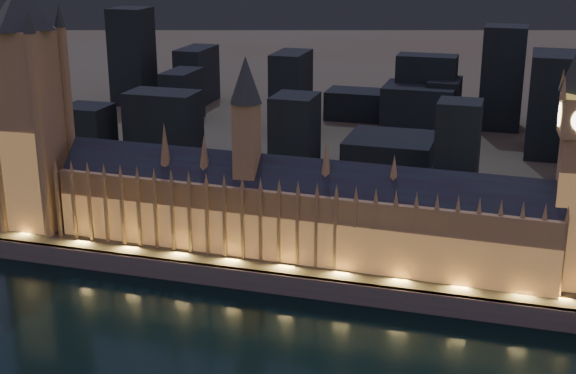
# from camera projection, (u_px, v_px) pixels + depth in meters

# --- Properties ---
(ground_plane) EXTENTS (2000.00, 2000.00, 0.00)m
(ground_plane) POSITION_uv_depth(u_px,v_px,m) (227.00, 342.00, 267.90)
(ground_plane) COLOR black
(ground_plane) RESTS_ON ground
(north_bank) EXTENTS (2000.00, 960.00, 8.00)m
(north_bank) POSITION_uv_depth(u_px,v_px,m) (427.00, 72.00, 740.17)
(north_bank) COLOR brown
(north_bank) RESTS_ON ground
(embankment_wall) EXTENTS (2000.00, 2.50, 8.00)m
(embankment_wall) POSITION_uv_depth(u_px,v_px,m) (265.00, 282.00, 303.99)
(embankment_wall) COLOR #515754
(embankment_wall) RESTS_ON ground
(palace_of_westminster) EXTENTS (202.00, 25.57, 78.00)m
(palace_of_westminster) POSITION_uv_depth(u_px,v_px,m) (293.00, 210.00, 314.50)
(palace_of_westminster) COLOR #A07D45
(palace_of_westminster) RESTS_ON north_bank
(victoria_tower) EXTENTS (31.68, 31.68, 114.67)m
(victoria_tower) POSITION_uv_depth(u_px,v_px,m) (29.00, 97.00, 334.06)
(victoria_tower) COLOR #A07D45
(victoria_tower) RESTS_ON north_bank
(city_backdrop) EXTENTS (467.00, 215.63, 73.15)m
(city_backdrop) POSITION_uv_depth(u_px,v_px,m) (432.00, 107.00, 473.11)
(city_backdrop) COLOR black
(city_backdrop) RESTS_ON north_bank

